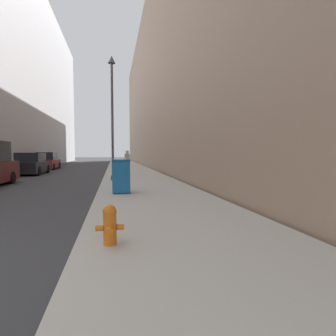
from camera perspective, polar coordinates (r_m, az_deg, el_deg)
sidewalk_right at (r=20.76m, az=-7.88°, el=-0.98°), size 3.99×60.00×0.15m
building_right_stone at (r=31.08m, az=6.70°, el=17.10°), size 12.00×60.00×18.08m
fire_hydrant at (r=4.35m, az=-12.54°, el=-11.78°), size 0.45×0.33×0.64m
trash_bin at (r=9.69m, az=-10.19°, el=-1.70°), size 0.65×0.61×1.22m
lamppost at (r=14.56m, az=-12.05°, el=13.10°), size 0.39×0.39×6.56m
parked_sedan_near at (r=22.34m, az=-27.65°, el=0.69°), size 1.92×4.38×1.63m
parked_sedan_far at (r=28.43m, az=-24.78°, el=1.28°), size 1.82×4.20×1.69m
pedestrian_on_sidewalk at (r=17.46m, az=-8.86°, el=1.16°), size 0.33×0.21×1.64m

